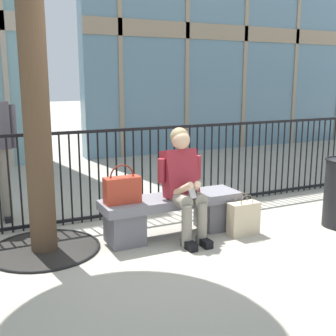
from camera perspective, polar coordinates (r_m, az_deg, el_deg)
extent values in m
plane|color=#A8A091|center=(4.88, 0.52, -8.87)|extent=(60.00, 60.00, 0.00)
cube|color=slate|center=(4.75, 0.52, -4.36)|extent=(1.60, 0.44, 0.10)
cube|color=slate|center=(4.61, -5.79, -7.86)|extent=(0.36, 0.37, 0.35)
cube|color=slate|center=(5.08, 6.22, -6.01)|extent=(0.36, 0.37, 0.35)
cylinder|color=gray|center=(4.57, 1.35, -4.10)|extent=(0.15, 0.40, 0.15)
cylinder|color=gray|center=(4.48, 2.51, -7.74)|extent=(0.11, 0.11, 0.45)
cube|color=black|center=(4.50, 2.85, -10.19)|extent=(0.09, 0.22, 0.08)
cylinder|color=gray|center=(4.66, 3.32, -3.83)|extent=(0.15, 0.40, 0.15)
cylinder|color=gray|center=(4.56, 4.52, -7.40)|extent=(0.11, 0.11, 0.45)
cube|color=black|center=(4.58, 4.86, -9.81)|extent=(0.09, 0.22, 0.08)
cube|color=maroon|center=(4.68, 1.56, -0.71)|extent=(0.36, 0.30, 0.55)
cylinder|color=maroon|center=(4.57, -0.89, -0.36)|extent=(0.08, 0.08, 0.26)
cylinder|color=#DBAD89|center=(4.48, 1.93, -2.86)|extent=(0.16, 0.28, 0.20)
cylinder|color=maroon|center=(4.77, 3.92, 0.12)|extent=(0.08, 0.08, 0.26)
cylinder|color=#DBAD89|center=(4.55, 3.72, -2.63)|extent=(0.16, 0.28, 0.20)
cube|color=silver|center=(4.47, 3.20, -3.17)|extent=(0.07, 0.10, 0.13)
sphere|color=#DBAD89|center=(4.59, 1.70, 3.75)|extent=(0.20, 0.20, 0.20)
sphere|color=#997F59|center=(4.61, 1.53, 4.16)|extent=(0.20, 0.20, 0.20)
cube|color=#B23823|center=(4.48, -6.09, -2.94)|extent=(0.38, 0.16, 0.28)
torus|color=maroon|center=(4.44, -6.13, -1.16)|extent=(0.26, 0.02, 0.26)
cube|color=beige|center=(4.91, 10.00, -6.64)|extent=(0.35, 0.15, 0.37)
torus|color=#685E4C|center=(4.80, 10.46, -4.49)|extent=(0.17, 0.01, 0.17)
torus|color=#685E4C|center=(4.89, 9.71, -4.18)|extent=(0.17, 0.01, 0.17)
cylinder|color=gray|center=(5.61, -20.78, -2.09)|extent=(0.13, 0.13, 0.90)
cube|color=black|center=(5.69, -20.43, -6.29)|extent=(0.09, 0.22, 0.06)
cylinder|color=#4C4751|center=(5.51, -19.92, 5.23)|extent=(0.08, 0.08, 0.52)
cylinder|color=black|center=(5.10, -20.32, -2.07)|extent=(0.02, 0.02, 1.13)
cylinder|color=black|center=(5.11, -19.05, -1.95)|extent=(0.02, 0.02, 1.13)
cylinder|color=black|center=(5.13, -17.79, -1.83)|extent=(0.02, 0.02, 1.13)
cylinder|color=black|center=(5.14, -16.53, -1.71)|extent=(0.02, 0.02, 1.13)
cylinder|color=black|center=(5.16, -15.28, -1.59)|extent=(0.02, 0.02, 1.13)
cylinder|color=black|center=(5.18, -14.04, -1.48)|extent=(0.02, 0.02, 1.13)
cylinder|color=black|center=(5.21, -12.81, -1.36)|extent=(0.02, 0.02, 1.13)
cylinder|color=black|center=(5.23, -11.59, -1.24)|extent=(0.02, 0.02, 1.13)
cylinder|color=black|center=(5.26, -10.38, -1.12)|extent=(0.02, 0.02, 1.13)
cylinder|color=black|center=(5.29, -9.19, -1.01)|extent=(0.02, 0.02, 1.13)
cylinder|color=black|center=(5.32, -8.01, -0.89)|extent=(0.02, 0.02, 1.13)
cylinder|color=black|center=(5.36, -6.85, -0.78)|extent=(0.02, 0.02, 1.13)
cylinder|color=black|center=(5.39, -5.70, -0.67)|extent=(0.02, 0.02, 1.13)
cylinder|color=black|center=(5.43, -4.57, -0.55)|extent=(0.02, 0.02, 1.13)
cylinder|color=black|center=(5.47, -3.45, -0.44)|extent=(0.02, 0.02, 1.13)
cylinder|color=black|center=(5.52, -2.35, -0.34)|extent=(0.02, 0.02, 1.13)
cylinder|color=black|center=(5.56, -1.27, -0.23)|extent=(0.02, 0.02, 1.13)
cylinder|color=black|center=(5.61, -0.21, -0.12)|extent=(0.02, 0.02, 1.13)
cylinder|color=black|center=(5.66, 0.84, -0.02)|extent=(0.02, 0.02, 1.13)
cylinder|color=black|center=(5.71, 1.86, 0.08)|extent=(0.02, 0.02, 1.13)
cylinder|color=black|center=(5.76, 2.87, 0.18)|extent=(0.02, 0.02, 1.13)
cylinder|color=black|center=(5.82, 3.86, 0.28)|extent=(0.02, 0.02, 1.13)
cylinder|color=black|center=(5.87, 4.83, 0.38)|extent=(0.02, 0.02, 1.13)
cylinder|color=black|center=(5.93, 5.78, 0.47)|extent=(0.02, 0.02, 1.13)
cylinder|color=black|center=(5.99, 6.72, 0.56)|extent=(0.02, 0.02, 1.13)
cylinder|color=black|center=(6.05, 7.63, 0.65)|extent=(0.02, 0.02, 1.13)
cylinder|color=black|center=(6.12, 8.53, 0.74)|extent=(0.02, 0.02, 1.13)
cylinder|color=black|center=(6.18, 9.41, 0.83)|extent=(0.02, 0.02, 1.13)
cylinder|color=black|center=(6.25, 10.26, 0.91)|extent=(0.02, 0.02, 1.13)
cylinder|color=black|center=(6.31, 11.11, 0.99)|extent=(0.02, 0.02, 1.13)
cylinder|color=black|center=(6.38, 11.93, 1.07)|extent=(0.02, 0.02, 1.13)
cylinder|color=black|center=(6.45, 12.74, 1.15)|extent=(0.02, 0.02, 1.13)
cylinder|color=black|center=(6.52, 13.53, 1.23)|extent=(0.02, 0.02, 1.13)
cylinder|color=black|center=(6.59, 14.30, 1.30)|extent=(0.02, 0.02, 1.13)
cylinder|color=black|center=(6.67, 15.05, 1.37)|extent=(0.02, 0.02, 1.13)
cylinder|color=black|center=(6.74, 15.79, 1.45)|extent=(0.02, 0.02, 1.13)
cylinder|color=black|center=(6.82, 16.51, 1.51)|extent=(0.02, 0.02, 1.13)
cylinder|color=black|center=(6.89, 17.22, 1.58)|extent=(0.02, 0.02, 1.13)
cylinder|color=black|center=(6.97, 17.91, 1.65)|extent=(0.02, 0.02, 1.13)
cylinder|color=black|center=(7.05, 18.59, 1.71)|extent=(0.02, 0.02, 1.13)
cylinder|color=black|center=(7.13, 19.25, 1.77)|extent=(0.02, 0.02, 1.13)
cylinder|color=black|center=(7.21, 19.89, 1.83)|extent=(0.02, 0.02, 1.13)
cylinder|color=black|center=(7.29, 20.52, 1.89)|extent=(0.02, 0.02, 1.13)
cylinder|color=black|center=(7.37, 21.14, 1.95)|extent=(0.02, 0.02, 1.13)
cube|color=black|center=(5.61, -3.39, -5.59)|extent=(7.32, 0.04, 0.04)
cube|color=black|center=(5.39, -3.52, 5.22)|extent=(7.32, 0.04, 0.04)
cylinder|color=black|center=(4.65, -16.06, -10.33)|extent=(1.10, 1.10, 0.01)
torus|color=black|center=(4.65, -16.07, -10.27)|extent=(1.13, 1.13, 0.03)
cylinder|color=#4C3826|center=(4.33, -17.35, 10.98)|extent=(0.26, 0.26, 3.40)
cube|color=gray|center=(11.10, 10.33, 17.16)|extent=(8.10, 0.04, 0.36)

